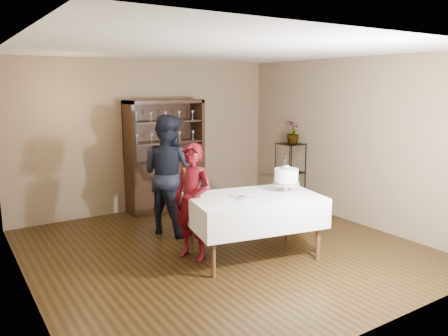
{
  "coord_description": "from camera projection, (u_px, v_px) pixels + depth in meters",
  "views": [
    {
      "loc": [
        -3.14,
        -4.88,
        2.26
      ],
      "look_at": [
        0.08,
        0.1,
        1.13
      ],
      "focal_mm": 35.0,
      "sensor_mm": 36.0,
      "label": 1
    }
  ],
  "objects": [
    {
      "name": "china_hutch",
      "position": [
        165.0,
        174.0,
        7.96
      ],
      "size": [
        1.4,
        0.48,
        2.0
      ],
      "color": "black",
      "rests_on": "floor"
    },
    {
      "name": "potted_plant",
      "position": [
        293.0,
        132.0,
        8.05
      ],
      "size": [
        0.31,
        0.31,
        0.42
      ],
      "primitive_type": "imported",
      "rotation": [
        0.0,
        0.0,
        0.41
      ],
      "color": "#446D34",
      "rests_on": "plant_etagere"
    },
    {
      "name": "ceiling",
      "position": [
        223.0,
        50.0,
        5.62
      ],
      "size": [
        5.0,
        5.0,
        0.0
      ],
      "primitive_type": "plane",
      "rotation": [
        3.14,
        0.0,
        0.0
      ],
      "color": "silver",
      "rests_on": "back_wall"
    },
    {
      "name": "cake_table",
      "position": [
        255.0,
        210.0,
        5.71
      ],
      "size": [
        1.84,
        1.34,
        0.84
      ],
      "rotation": [
        0.0,
        0.0,
        -0.2
      ],
      "color": "silver",
      "rests_on": "floor"
    },
    {
      "name": "floor",
      "position": [
        223.0,
        248.0,
        6.12
      ],
      "size": [
        5.0,
        5.0,
        0.0
      ],
      "primitive_type": "plane",
      "color": "black",
      "rests_on": "ground"
    },
    {
      "name": "plate_near",
      "position": [
        244.0,
        198.0,
        5.52
      ],
      "size": [
        0.21,
        0.21,
        0.01
      ],
      "primitive_type": "cylinder",
      "rotation": [
        0.0,
        0.0,
        -0.19
      ],
      "color": "silver",
      "rests_on": "cake_table"
    },
    {
      "name": "cake",
      "position": [
        286.0,
        177.0,
        5.87
      ],
      "size": [
        0.36,
        0.36,
        0.49
      ],
      "rotation": [
        0.0,
        0.0,
        0.14
      ],
      "color": "silver",
      "rests_on": "cake_table"
    },
    {
      "name": "back_wall",
      "position": [
        149.0,
        136.0,
        7.93
      ],
      "size": [
        5.0,
        0.02,
        2.7
      ],
      "primitive_type": "cube",
      "color": "#73664A",
      "rests_on": "floor"
    },
    {
      "name": "plate_far",
      "position": [
        238.0,
        196.0,
        5.64
      ],
      "size": [
        0.23,
        0.23,
        0.01
      ],
      "primitive_type": "cylinder",
      "rotation": [
        0.0,
        0.0,
        -0.2
      ],
      "color": "silver",
      "rests_on": "cake_table"
    },
    {
      "name": "plant_etagere",
      "position": [
        290.0,
        172.0,
        8.21
      ],
      "size": [
        0.42,
        0.42,
        1.2
      ],
      "color": "black",
      "rests_on": "floor"
    },
    {
      "name": "wall_left",
      "position": [
        21.0,
        174.0,
        4.54
      ],
      "size": [
        0.02,
        5.0,
        2.7
      ],
      "primitive_type": "cube",
      "color": "#73664A",
      "rests_on": "floor"
    },
    {
      "name": "man",
      "position": [
        168.0,
        174.0,
        6.66
      ],
      "size": [
        1.01,
        1.1,
        1.83
      ],
      "primitive_type": "imported",
      "rotation": [
        0.0,
        0.0,
        2.03
      ],
      "color": "black",
      "rests_on": "floor"
    },
    {
      "name": "woman",
      "position": [
        193.0,
        202.0,
        5.66
      ],
      "size": [
        0.57,
        0.66,
        1.54
      ],
      "primitive_type": "imported",
      "rotation": [
        0.0,
        0.0,
        -1.14
      ],
      "color": "#3E050C",
      "rests_on": "floor"
    },
    {
      "name": "wall_right",
      "position": [
        350.0,
        141.0,
        7.21
      ],
      "size": [
        0.02,
        5.0,
        2.7
      ],
      "primitive_type": "cube",
      "color": "#73664A",
      "rests_on": "floor"
    }
  ]
}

